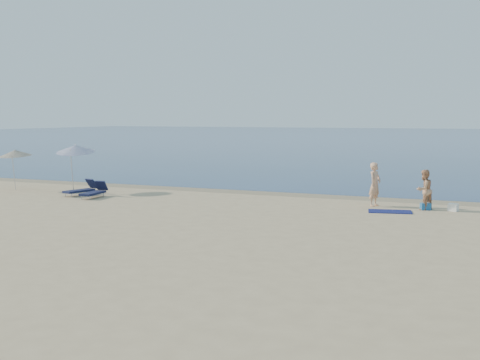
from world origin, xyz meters
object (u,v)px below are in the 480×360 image
(person_right, at_px, (424,190))
(umbrella_near, at_px, (76,149))
(person_left, at_px, (375,184))
(blue_cooler, at_px, (426,207))

(person_right, distance_m, umbrella_near, 17.09)
(person_left, height_order, person_right, person_left)
(person_right, relative_size, umbrella_near, 0.65)
(person_left, distance_m, blue_cooler, 2.28)
(person_right, bearing_deg, person_left, -60.74)
(blue_cooler, xyz_separation_m, umbrella_near, (-17.10, -0.66, 2.06))
(person_right, xyz_separation_m, blue_cooler, (0.08, -0.03, -0.69))
(person_left, xyz_separation_m, umbrella_near, (-14.97, -0.87, 1.26))
(person_left, distance_m, person_right, 2.06)
(person_left, relative_size, person_right, 1.13)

